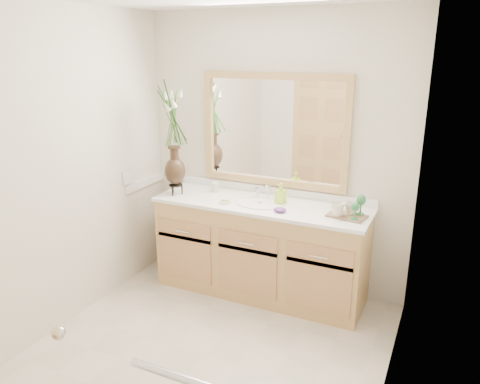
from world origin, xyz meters
The scene contains 21 objects.
floor centered at (0.00, 0.00, 0.00)m, with size 2.60×2.60×0.00m, color beige.
wall_back centered at (0.00, 1.30, 1.20)m, with size 2.40×0.02×2.40m, color silver.
wall_front centered at (0.00, -1.30, 1.20)m, with size 2.40×0.02×2.40m, color silver.
wall_left centered at (-1.20, 0.00, 1.20)m, with size 0.02×2.60×2.40m, color silver.
wall_right centered at (1.20, 0.00, 1.20)m, with size 0.02×2.60×2.40m, color silver.
vanity centered at (0.00, 1.01, 0.40)m, with size 1.80×0.55×0.80m.
counter centered at (0.00, 1.01, 0.82)m, with size 1.84×0.57×0.03m, color white.
sink centered at (0.00, 1.00, 0.78)m, with size 0.38×0.34×0.23m.
mirror centered at (0.00, 1.28, 1.41)m, with size 1.32×0.04×0.97m.
switch_plate centered at (-1.19, 0.76, 0.98)m, with size 0.02×0.12×0.12m, color white.
grab_bar centered at (0.70, -1.27, 0.95)m, with size 0.03×0.03×0.55m, color silver.
flower_vase centered at (-0.79, 0.92, 1.44)m, with size 0.22×0.22×0.89m.
tumbler centered at (-0.50, 1.13, 0.87)m, with size 0.07×0.07×0.09m, color beige.
soap_dish centered at (-0.28, 0.89, 0.84)m, with size 0.11×0.11×0.03m.
soap_bottle centered at (0.15, 1.09, 0.91)m, with size 0.07×0.07×0.15m, color #B8EB37.
purple_dish centered at (0.22, 0.87, 0.85)m, with size 0.10×0.08×0.04m, color #5D2878.
tray centered at (0.73, 0.99, 0.84)m, with size 0.29×0.19×0.01m, color brown.
mug_left centered at (0.66, 0.95, 0.90)m, with size 0.11×0.11×0.11m, color beige.
mug_right centered at (0.75, 1.02, 0.89)m, with size 0.10×0.09×0.10m, color beige.
goblet_front centered at (0.80, 0.92, 0.93)m, with size 0.06×0.06×0.13m.
goblet_back centered at (0.82, 1.05, 0.95)m, with size 0.07×0.07×0.16m.
Camera 1 is at (1.43, -2.44, 2.09)m, focal length 35.00 mm.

